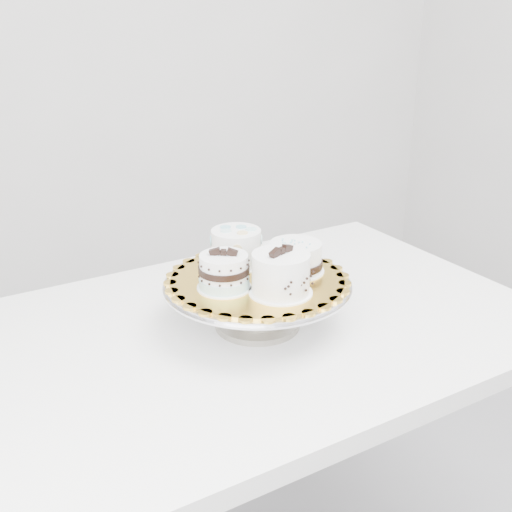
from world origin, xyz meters
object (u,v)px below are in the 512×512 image
table (255,360)px  cake_dots (236,247)px  cake_banded (224,273)px  cake_stand (257,295)px  cake_board (257,279)px  cake_ribbon (296,258)px  cake_swirl (281,275)px

table → cake_dots: (-0.00, 0.07, 0.23)m
table → cake_banded: bearing=-165.3°
cake_stand → cake_board: size_ratio=1.09×
cake_board → cake_banded: (-0.08, -0.01, 0.03)m
cake_board → cake_ribbon: 0.09m
cake_swirl → cake_banded: size_ratio=1.04×
cake_board → cake_ribbon: (0.08, -0.01, 0.03)m
cake_board → cake_banded: bearing=-175.9°
table → cake_swirl: cake_swirl is taller
cake_stand → cake_board: (0.00, 0.00, 0.03)m
cake_stand → cake_board: cake_board is taller
table → cake_ribbon: (0.08, -0.02, 0.22)m
cake_swirl → cake_ribbon: size_ratio=1.00×
cake_banded → cake_dots: size_ratio=1.03×
cake_swirl → cake_ribbon: cake_swirl is taller
table → cake_ribbon: size_ratio=8.89×
table → cake_swirl: (-0.00, -0.09, 0.22)m
cake_board → cake_dots: cake_dots is taller
table → cake_board: size_ratio=3.45×
cake_swirl → cake_banded: (-0.08, 0.07, -0.01)m
table → cake_stand: cake_stand is taller
table → cake_stand: size_ratio=3.17×
cake_dots → cake_ribbon: 0.12m
cake_stand → cake_dots: cake_dots is taller
cake_swirl → cake_ribbon: 0.11m
cake_stand → cake_dots: 0.11m
cake_ribbon → table: bearing=-178.2°
table → cake_dots: bearing=92.8°
cake_banded → cake_ribbon: bearing=35.9°
table → cake_board: cake_board is taller
cake_swirl → cake_dots: bearing=74.0°
table → cake_ribbon: 0.23m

